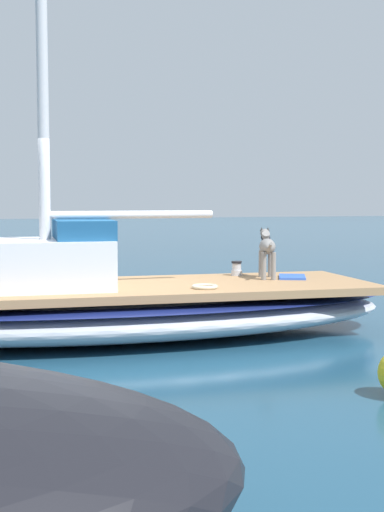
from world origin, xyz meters
The scene contains 7 objects.
ground_plane centered at (0.00, 0.00, 0.00)m, with size 120.00×120.00×0.00m, color navy.
sailboat_main centered at (0.00, 0.00, 0.34)m, with size 3.12×7.42×0.66m.
cabin_house centered at (0.10, 1.11, 1.01)m, with size 1.58×2.33×0.84m.
dog_grey centered at (0.13, -2.15, 1.08)m, with size 0.91×0.40×0.70m.
deck_winch centered at (0.56, -1.88, 0.76)m, with size 0.16×0.16×0.21m.
coiled_rope centered at (-0.65, -0.94, 0.68)m, with size 0.32×0.32×0.04m, color beige.
deck_towel centered at (0.03, -2.50, 0.68)m, with size 0.56×0.36×0.03m, color blue.
Camera 1 is at (-8.40, 1.90, 1.73)m, focal length 47.38 mm.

